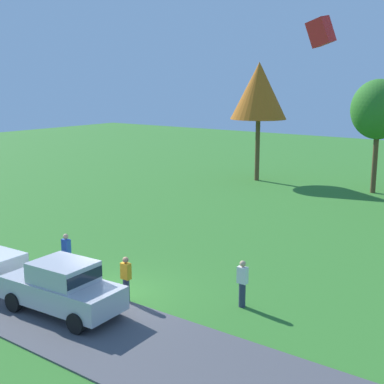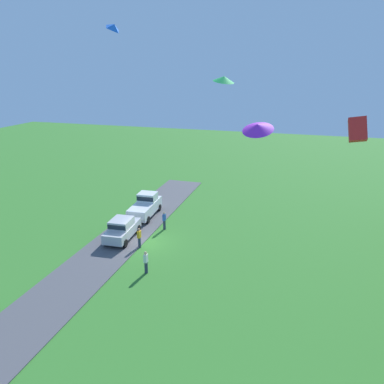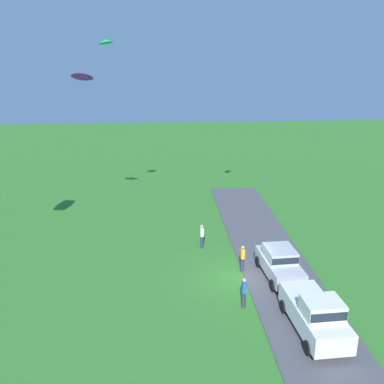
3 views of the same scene
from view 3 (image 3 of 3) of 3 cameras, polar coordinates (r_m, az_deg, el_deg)
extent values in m
plane|color=#337528|center=(27.49, 6.47, -10.89)|extent=(120.00, 120.00, 0.00)
cube|color=#4C4C51|center=(27.97, 11.22, -10.53)|extent=(36.00, 4.40, 0.06)
cube|color=white|center=(23.11, 15.23, -14.88)|extent=(5.10, 2.17, 1.00)
cube|color=white|center=(22.02, 16.22, -13.98)|extent=(1.59, 1.84, 0.80)
cube|color=#19232D|center=(22.02, 16.22, -13.98)|extent=(1.62, 1.80, 0.44)
cylinder|color=black|center=(22.46, 19.06, -17.87)|extent=(0.69, 0.28, 0.68)
cylinder|color=black|center=(21.79, 14.55, -18.63)|extent=(0.69, 0.28, 0.68)
cylinder|color=black|center=(25.01, 15.62, -13.56)|extent=(0.69, 0.28, 0.68)
cylinder|color=black|center=(24.42, 11.59, -14.07)|extent=(0.69, 0.28, 0.68)
cube|color=#B7B7BC|center=(27.54, 11.08, -9.19)|extent=(4.51, 2.08, 0.80)
cube|color=#B7B7BC|center=(27.30, 11.11, -7.70)|extent=(2.10, 1.76, 0.70)
cube|color=#19232D|center=(27.30, 11.11, -7.70)|extent=(2.14, 1.73, 0.38)
cylinder|color=black|center=(26.77, 13.83, -11.19)|extent=(0.69, 0.28, 0.68)
cylinder|color=black|center=(26.22, 10.27, -11.59)|extent=(0.69, 0.28, 0.68)
cylinder|color=black|center=(29.24, 11.70, -8.44)|extent=(0.69, 0.28, 0.68)
cylinder|color=black|center=(28.74, 8.44, -8.73)|extent=(0.69, 0.28, 0.68)
cylinder|color=#2D334C|center=(24.59, 6.57, -13.44)|extent=(0.24, 0.24, 0.88)
cube|color=#2851AD|center=(24.21, 6.63, -11.94)|extent=(0.36, 0.22, 0.60)
sphere|color=tan|center=(24.01, 6.67, -11.07)|extent=(0.22, 0.22, 0.22)
cylinder|color=#2D334C|center=(31.05, 1.26, -6.36)|extent=(0.24, 0.24, 0.88)
cube|color=white|center=(30.76, 1.27, -5.10)|extent=(0.36, 0.22, 0.60)
sphere|color=tan|center=(30.59, 1.28, -4.38)|extent=(0.22, 0.22, 0.22)
cylinder|color=#2D334C|center=(28.14, 6.40, -9.16)|extent=(0.24, 0.24, 0.88)
cube|color=orange|center=(27.82, 6.45, -7.80)|extent=(0.36, 0.22, 0.60)
sphere|color=#9E7051|center=(27.64, 6.48, -7.01)|extent=(0.22, 0.22, 0.22)
cone|color=purple|center=(32.45, -13.76, 14.25)|extent=(1.78, 1.78, 0.85)
cone|color=green|center=(32.32, -10.92, 18.31)|extent=(1.45, 1.46, 0.45)
camera|label=1|loc=(41.88, 21.64, 9.32)|focal=50.00mm
camera|label=2|loc=(50.57, -13.29, 18.43)|focal=35.00mm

